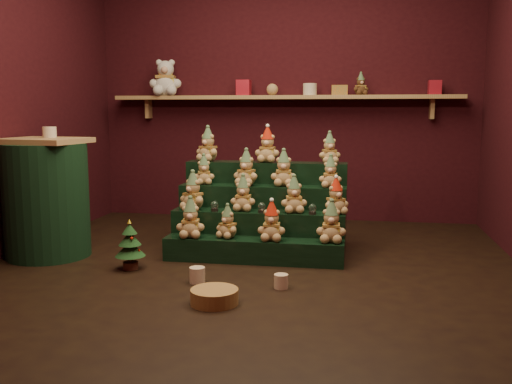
% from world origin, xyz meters
% --- Properties ---
extents(ground, '(4.00, 4.00, 0.00)m').
position_xyz_m(ground, '(0.00, 0.00, 0.00)').
color(ground, black).
rests_on(ground, ground).
extents(back_wall, '(4.00, 0.10, 2.80)m').
position_xyz_m(back_wall, '(0.00, 2.05, 1.40)').
color(back_wall, black).
rests_on(back_wall, ground).
extents(front_wall, '(4.00, 0.10, 2.80)m').
position_xyz_m(front_wall, '(0.00, -2.05, 1.40)').
color(front_wall, black).
rests_on(front_wall, ground).
extents(back_shelf, '(3.60, 0.26, 0.24)m').
position_xyz_m(back_shelf, '(0.00, 1.87, 1.29)').
color(back_shelf, tan).
rests_on(back_shelf, ground).
extents(riser_tier_front, '(1.40, 0.22, 0.18)m').
position_xyz_m(riser_tier_front, '(-0.01, 0.16, 0.09)').
color(riser_tier_front, black).
rests_on(riser_tier_front, ground).
extents(riser_tier_midfront, '(1.40, 0.22, 0.36)m').
position_xyz_m(riser_tier_midfront, '(-0.01, 0.38, 0.18)').
color(riser_tier_midfront, black).
rests_on(riser_tier_midfront, ground).
extents(riser_tier_midback, '(1.40, 0.22, 0.54)m').
position_xyz_m(riser_tier_midback, '(-0.01, 0.60, 0.27)').
color(riser_tier_midback, black).
rests_on(riser_tier_midback, ground).
extents(riser_tier_back, '(1.40, 0.22, 0.72)m').
position_xyz_m(riser_tier_back, '(-0.01, 0.82, 0.36)').
color(riser_tier_back, black).
rests_on(riser_tier_back, ground).
extents(teddy_0, '(0.25, 0.23, 0.31)m').
position_xyz_m(teddy_0, '(-0.51, 0.14, 0.34)').
color(teddy_0, tan).
rests_on(teddy_0, riser_tier_front).
extents(teddy_1, '(0.24, 0.23, 0.26)m').
position_xyz_m(teddy_1, '(-0.22, 0.18, 0.31)').
color(teddy_1, tan).
rests_on(teddy_1, riser_tier_front).
extents(teddy_2, '(0.22, 0.20, 0.30)m').
position_xyz_m(teddy_2, '(0.13, 0.14, 0.33)').
color(teddy_2, tan).
rests_on(teddy_2, riser_tier_front).
extents(teddy_3, '(0.23, 0.21, 0.31)m').
position_xyz_m(teddy_3, '(0.58, 0.17, 0.34)').
color(teddy_3, tan).
rests_on(teddy_3, riser_tier_front).
extents(teddy_4, '(0.28, 0.27, 0.31)m').
position_xyz_m(teddy_4, '(-0.55, 0.37, 0.52)').
color(teddy_4, tan).
rests_on(teddy_4, riser_tier_midfront).
extents(teddy_5, '(0.21, 0.19, 0.28)m').
position_xyz_m(teddy_5, '(-0.14, 0.39, 0.50)').
color(teddy_5, tan).
rests_on(teddy_5, riser_tier_midfront).
extents(teddy_6, '(0.24, 0.23, 0.29)m').
position_xyz_m(teddy_6, '(0.28, 0.38, 0.51)').
color(teddy_6, tan).
rests_on(teddy_6, riser_tier_midfront).
extents(teddy_7, '(0.27, 0.26, 0.28)m').
position_xyz_m(teddy_7, '(0.61, 0.37, 0.50)').
color(teddy_7, tan).
rests_on(teddy_7, riser_tier_midfront).
extents(teddy_8, '(0.22, 0.20, 0.25)m').
position_xyz_m(teddy_8, '(-0.52, 0.61, 0.66)').
color(teddy_8, tan).
rests_on(teddy_8, riser_tier_midback).
extents(teddy_9, '(0.25, 0.24, 0.30)m').
position_xyz_m(teddy_9, '(-0.15, 0.60, 0.69)').
color(teddy_9, tan).
rests_on(teddy_9, riser_tier_midback).
extents(teddy_10, '(0.23, 0.21, 0.30)m').
position_xyz_m(teddy_10, '(0.16, 0.62, 0.69)').
color(teddy_10, tan).
rests_on(teddy_10, riser_tier_midback).
extents(teddy_11, '(0.19, 0.17, 0.26)m').
position_xyz_m(teddy_11, '(0.55, 0.59, 0.67)').
color(teddy_11, tan).
rests_on(teddy_11, riser_tier_midback).
extents(teddy_12, '(0.27, 0.26, 0.30)m').
position_xyz_m(teddy_12, '(-0.54, 0.82, 0.87)').
color(teddy_12, tan).
rests_on(teddy_12, riser_tier_back).
extents(teddy_13, '(0.22, 0.20, 0.30)m').
position_xyz_m(teddy_13, '(-0.00, 0.81, 0.87)').
color(teddy_13, tan).
rests_on(teddy_13, riser_tier_back).
extents(teddy_14, '(0.23, 0.22, 0.26)m').
position_xyz_m(teddy_14, '(0.53, 0.80, 0.85)').
color(teddy_14, tan).
rests_on(teddy_14, riser_tier_back).
extents(snow_globe_a, '(0.06, 0.06, 0.08)m').
position_xyz_m(snow_globe_a, '(-0.36, 0.32, 0.40)').
color(snow_globe_a, black).
rests_on(snow_globe_a, riser_tier_midfront).
extents(snow_globe_b, '(0.06, 0.06, 0.08)m').
position_xyz_m(snow_globe_b, '(0.03, 0.32, 0.40)').
color(snow_globe_b, black).
rests_on(snow_globe_b, riser_tier_midfront).
extents(snow_globe_c, '(0.06, 0.06, 0.08)m').
position_xyz_m(snow_globe_c, '(0.43, 0.32, 0.40)').
color(snow_globe_c, black).
rests_on(snow_globe_c, riser_tier_midfront).
extents(side_table, '(0.68, 0.66, 0.95)m').
position_xyz_m(side_table, '(-1.68, 0.06, 0.47)').
color(side_table, tan).
rests_on(side_table, ground).
extents(table_ornament, '(0.11, 0.11, 0.09)m').
position_xyz_m(table_ornament, '(-1.68, 0.16, 0.99)').
color(table_ornament, beige).
rests_on(table_ornament, side_table).
extents(mini_christmas_tree, '(0.22, 0.22, 0.38)m').
position_xyz_m(mini_christmas_tree, '(-0.87, -0.20, 0.18)').
color(mini_christmas_tree, '#482519').
rests_on(mini_christmas_tree, ground).
extents(mug_left, '(0.11, 0.11, 0.11)m').
position_xyz_m(mug_left, '(-0.30, -0.44, 0.05)').
color(mug_left, beige).
rests_on(mug_left, ground).
extents(mug_right, '(0.09, 0.09, 0.09)m').
position_xyz_m(mug_right, '(0.28, -0.46, 0.05)').
color(mug_right, beige).
rests_on(mug_right, ground).
extents(wicker_basket, '(0.39, 0.39, 0.09)m').
position_xyz_m(wicker_basket, '(-0.08, -0.84, 0.05)').
color(wicker_basket, '#AC7E45').
rests_on(wicker_basket, ground).
extents(white_bear, '(0.39, 0.36, 0.48)m').
position_xyz_m(white_bear, '(-1.26, 1.84, 1.56)').
color(white_bear, silver).
rests_on(white_bear, back_shelf).
extents(brown_bear, '(0.20, 0.19, 0.22)m').
position_xyz_m(brown_bear, '(0.79, 1.84, 1.43)').
color(brown_bear, '#50321A').
rests_on(brown_bear, back_shelf).
extents(gift_tin_red_a, '(0.14, 0.14, 0.16)m').
position_xyz_m(gift_tin_red_a, '(-0.42, 1.85, 1.40)').
color(gift_tin_red_a, '#B31B2D').
rests_on(gift_tin_red_a, back_shelf).
extents(gift_tin_cream, '(0.14, 0.14, 0.12)m').
position_xyz_m(gift_tin_cream, '(0.27, 1.85, 1.38)').
color(gift_tin_cream, beige).
rests_on(gift_tin_cream, back_shelf).
extents(gift_tin_red_b, '(0.12, 0.12, 0.14)m').
position_xyz_m(gift_tin_red_b, '(1.51, 1.85, 1.39)').
color(gift_tin_red_b, '#B31B2D').
rests_on(gift_tin_red_b, back_shelf).
extents(shelf_plush_ball, '(0.12, 0.12, 0.12)m').
position_xyz_m(shelf_plush_ball, '(-0.11, 1.85, 1.38)').
color(shelf_plush_ball, tan).
rests_on(shelf_plush_ball, back_shelf).
extents(scarf_gift_box, '(0.16, 0.10, 0.10)m').
position_xyz_m(scarf_gift_box, '(0.58, 1.85, 1.37)').
color(scarf_gift_box, '#D1611D').
rests_on(scarf_gift_box, back_shelf).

